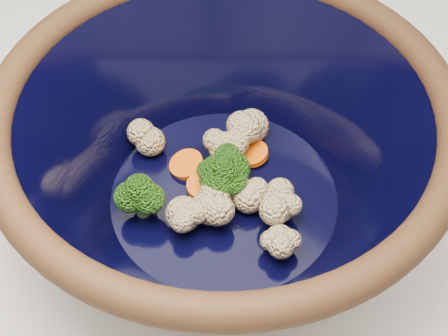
% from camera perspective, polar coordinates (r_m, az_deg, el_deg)
% --- Properties ---
extents(mixing_bowl, '(0.44, 0.44, 0.17)m').
position_cam_1_polar(mixing_bowl, '(0.53, -0.00, 1.09)').
color(mixing_bowl, black).
rests_on(mixing_bowl, counter).
extents(vegetable_pile, '(0.19, 0.17, 0.05)m').
position_cam_1_polar(vegetable_pile, '(0.56, -0.86, -0.97)').
color(vegetable_pile, '#608442').
rests_on(vegetable_pile, mixing_bowl).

